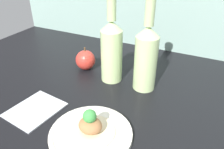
% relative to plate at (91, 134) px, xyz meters
% --- Properties ---
extents(ground_plane, '(1.80, 1.10, 0.04)m').
position_rel_plate_xyz_m(ground_plane, '(0.08, 0.13, -0.03)').
color(ground_plane, black).
extents(plate, '(0.22, 0.22, 0.02)m').
position_rel_plate_xyz_m(plate, '(0.00, 0.00, 0.00)').
color(plate, silver).
rests_on(plate, ground_plane).
extents(plated_food, '(0.13, 0.13, 0.07)m').
position_rel_plate_xyz_m(plated_food, '(0.00, 0.00, 0.03)').
color(plated_food, beige).
rests_on(plated_food, plate).
extents(cider_bottle_left, '(0.08, 0.08, 0.33)m').
position_rel_plate_xyz_m(cider_bottle_left, '(-0.08, 0.29, 0.12)').
color(cider_bottle_left, '#B7D18E').
rests_on(cider_bottle_left, ground_plane).
extents(cider_bottle_right, '(0.08, 0.08, 0.33)m').
position_rel_plate_xyz_m(cider_bottle_right, '(0.05, 0.29, 0.12)').
color(cider_bottle_right, '#B7D18E').
rests_on(cider_bottle_right, ground_plane).
extents(apple, '(0.08, 0.08, 0.10)m').
position_rel_plate_xyz_m(apple, '(-0.22, 0.32, 0.03)').
color(apple, red).
rests_on(apple, ground_plane).
extents(napkin, '(0.15, 0.17, 0.01)m').
position_rel_plate_xyz_m(napkin, '(-0.22, 0.02, -0.01)').
color(napkin, '#B7BCC6').
rests_on(napkin, ground_plane).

